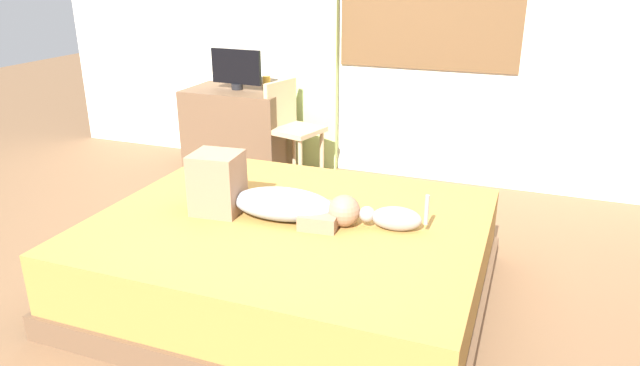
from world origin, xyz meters
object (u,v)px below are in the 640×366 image
bed (291,257)px  cat (393,218)px  chair_by_desk (290,123)px  tv_monitor (236,69)px  desk (239,130)px  cup (267,81)px  person_lying (266,197)px

bed → cat: bearing=6.0°
bed → chair_by_desk: 1.91m
bed → chair_by_desk: chair_by_desk is taller
cat → tv_monitor: size_ratio=0.74×
desk → bed: bearing=-54.7°
bed → desk: (-1.30, 1.84, 0.14)m
cat → cup: size_ratio=3.71×
person_lying → bed: bearing=8.9°
chair_by_desk → cup: bearing=139.8°
bed → chair_by_desk: bearing=113.5°
cup → chair_by_desk: (0.35, -0.30, -0.28)m
person_lying → tv_monitor: bearing=122.2°
tv_monitor → bed: bearing=-54.7°
cat → chair_by_desk: bearing=128.1°
person_lying → desk: (-1.17, 1.86, -0.22)m
bed → cat: size_ratio=5.96×
bed → desk: 2.25m
bed → tv_monitor: (-1.30, 1.84, 0.69)m
chair_by_desk → cat: bearing=-51.9°
person_lying → cat: size_ratio=2.64×
bed → tv_monitor: bearing=125.3°
desk → cup: size_ratio=9.35×
cat → chair_by_desk: size_ratio=0.41×
bed → person_lying: (-0.13, -0.02, 0.35)m
bed → cat: (0.56, 0.06, 0.31)m
bed → desk: bearing=125.3°
tv_monitor → person_lying: bearing=-57.8°
bed → cup: (-1.11, 2.03, 0.56)m
person_lying → desk: size_ratio=1.05×
cup → chair_by_desk: chair_by_desk is taller
desk → tv_monitor: size_ratio=1.87×
desk → cup: (0.19, 0.20, 0.42)m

